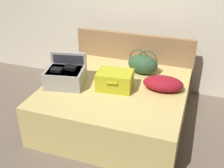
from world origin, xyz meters
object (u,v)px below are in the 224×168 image
at_px(bed, 115,105).
at_px(hard_case_medium, 115,80).
at_px(duffel_bag, 143,64).
at_px(hard_case_large, 66,75).
at_px(pillow_near_headboard, 163,84).

xyz_separation_m(bed, hard_case_medium, (0.01, -0.05, 0.41)).
bearing_deg(bed, duffel_bag, 64.27).
xyz_separation_m(hard_case_large, pillow_near_headboard, (1.25, 0.27, -0.04)).
distance_m(hard_case_large, hard_case_medium, 0.66).
xyz_separation_m(hard_case_large, duffel_bag, (0.88, 0.67, 0.01)).
bearing_deg(hard_case_medium, pillow_near_headboard, 9.03).
height_order(hard_case_large, pillow_near_headboard, hard_case_large).
relative_size(hard_case_large, duffel_bag, 1.18).
relative_size(hard_case_medium, pillow_near_headboard, 0.94).
xyz_separation_m(bed, hard_case_large, (-0.64, -0.16, 0.42)).
relative_size(bed, hard_case_medium, 3.83).
distance_m(bed, duffel_bag, 0.71).
xyz_separation_m(hard_case_medium, duffel_bag, (0.23, 0.56, 0.03)).
relative_size(bed, pillow_near_headboard, 3.58).
height_order(bed, duffel_bag, duffel_bag).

